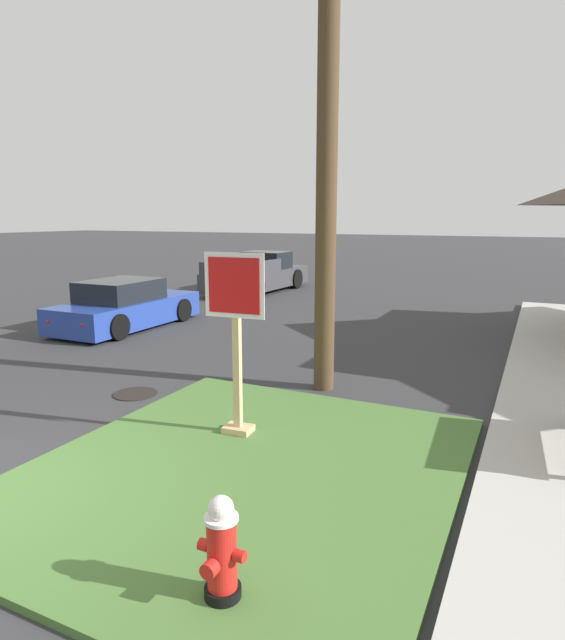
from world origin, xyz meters
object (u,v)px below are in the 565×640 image
stop_sign (236,344)px  manhole_cover (135,394)px  parked_sedan_blue (125,307)px  pickup_truck_charcoal (258,275)px  utility_pole (329,32)px  fire_hydrant (222,551)px

stop_sign → manhole_cover: (-2.39, 0.79, -1.25)m
parked_sedan_blue → pickup_truck_charcoal: pickup_truck_charcoal is taller
stop_sign → utility_pole: size_ratio=0.22×
parked_sedan_blue → utility_pole: 8.50m
manhole_cover → pickup_truck_charcoal: 12.26m
pickup_truck_charcoal → manhole_cover: bearing=-71.1°
manhole_cover → parked_sedan_blue: parked_sedan_blue is taller
manhole_cover → utility_pole: utility_pole is taller
manhole_cover → stop_sign: bearing=-18.4°
pickup_truck_charcoal → utility_pole: (6.61, -9.97, 4.90)m
manhole_cover → pickup_truck_charcoal: pickup_truck_charcoal is taller
fire_hydrant → stop_sign: (-1.45, 2.69, 0.80)m
parked_sedan_blue → utility_pole: utility_pole is taller
stop_sign → parked_sedan_blue: stop_sign is taller
stop_sign → utility_pole: (0.25, 2.40, 4.26)m
stop_sign → manhole_cover: 2.81m
pickup_truck_charcoal → fire_hydrant: bearing=-62.6°
parked_sedan_blue → manhole_cover: bearing=-46.9°
fire_hydrant → parked_sedan_blue: 10.75m
fire_hydrant → manhole_cover: 5.21m
fire_hydrant → utility_pole: (-1.21, 5.09, 5.06)m
fire_hydrant → stop_sign: stop_sign is taller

